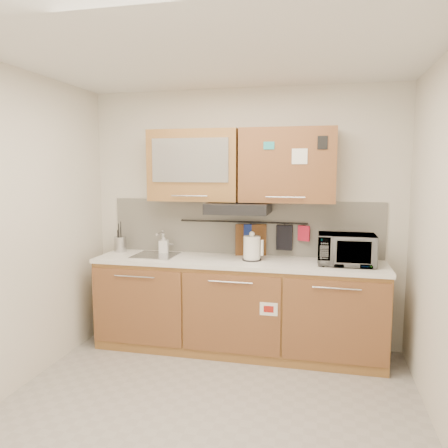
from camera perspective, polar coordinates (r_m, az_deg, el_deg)
The scene contains 20 objects.
floor at distance 3.50m, azimuth -2.43°, elevation -23.66°, with size 3.20×3.20×0.00m, color #9E9993.
ceiling at distance 3.11m, azimuth -2.70°, elevation 22.15°, with size 3.20×3.20×0.00m, color white.
wall_back at distance 4.50m, azimuth 2.53°, elevation 0.85°, with size 3.20×3.20×0.00m, color silver.
wall_left at distance 3.80m, azimuth -26.53°, elevation -1.08°, with size 3.00×3.00×0.00m, color silver.
base_cabinet at distance 4.39m, azimuth 1.73°, elevation -11.26°, with size 2.80×0.64×0.88m.
countertop at distance 4.26m, azimuth 1.75°, elevation -4.95°, with size 2.82×0.62×0.04m, color white.
backsplash at distance 4.50m, azimuth 2.50°, elevation -0.43°, with size 2.80×0.02×0.56m, color silver.
upper_cabinets at distance 4.30m, azimuth 2.08°, elevation 7.65°, with size 1.82×0.37×0.70m.
range_hood at distance 4.24m, azimuth 1.93°, elevation 2.10°, with size 0.60×0.46×0.10m, color black.
sink at distance 4.51m, azimuth -8.87°, elevation -4.04°, with size 0.42×0.40×0.26m.
utensil_rail at distance 4.45m, azimuth 2.41°, elevation 0.27°, with size 0.02×0.02×1.30m, color black.
utensil_crock at distance 4.79m, azimuth -13.39°, elevation -2.54°, with size 0.16×0.16×0.32m.
kettle at distance 4.22m, azimuth 3.67°, elevation -3.24°, with size 0.20×0.18×0.28m.
toaster at distance 4.19m, azimuth 13.93°, elevation -3.87°, with size 0.26×0.21×0.17m.
microwave at distance 4.17m, azimuth 15.69°, elevation -3.22°, with size 0.51×0.35×0.28m, color #999999.
soap_bottle at distance 4.60m, azimuth -7.89°, elevation -2.55°, with size 0.09×0.10×0.21m, color #999999.
cutting_board at distance 4.45m, azimuth 3.52°, elevation -2.52°, with size 0.31×0.02×0.39m, color brown.
oven_mitt at distance 4.44m, azimuth 3.41°, elevation -1.44°, with size 0.13×0.03×0.22m, color navy.
dark_pouch at distance 4.40m, azimuth 7.88°, elevation -1.78°, with size 0.16×0.05×0.25m, color black.
pot_holder at distance 4.38m, azimuth 10.37°, elevation -1.21°, with size 0.12×0.02×0.15m, color red.
Camera 1 is at (0.80, -2.90, 1.80)m, focal length 35.00 mm.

